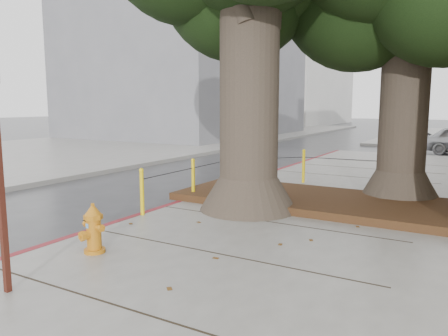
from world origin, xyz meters
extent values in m
plane|color=#28282B|center=(0.00, 0.00, 0.00)|extent=(140.00, 140.00, 0.00)
cube|color=slate|center=(-14.00, 10.00, 0.07)|extent=(14.00, 60.00, 0.15)
cube|color=maroon|center=(-2.00, 2.50, 0.07)|extent=(0.14, 26.00, 0.16)
cube|color=black|center=(0.90, 3.90, 0.23)|extent=(6.40, 2.60, 0.16)
cube|color=slate|center=(-15.00, 22.00, 6.00)|extent=(12.00, 16.00, 12.00)
cube|color=silver|center=(-17.00, 45.00, 7.50)|extent=(12.00, 18.00, 15.00)
cone|color=#4C3F33|center=(-0.30, 2.70, 0.50)|extent=(2.04, 2.04, 0.70)
cylinder|color=#4C3F33|center=(-0.30, 2.70, 2.53)|extent=(1.20, 1.20, 4.22)
cone|color=#4C3F33|center=(2.30, 5.20, 0.50)|extent=(1.77, 1.77, 0.70)
cylinder|color=#4C3F33|center=(2.30, 5.20, 2.32)|extent=(1.04, 1.04, 3.84)
cylinder|color=yellow|center=(-1.90, 1.20, 0.60)|extent=(0.08, 0.08, 0.90)
sphere|color=yellow|center=(-1.90, 1.20, 1.05)|extent=(0.09, 0.09, 0.09)
cylinder|color=yellow|center=(-1.90, 3.00, 0.60)|extent=(0.08, 0.08, 0.90)
sphere|color=yellow|center=(-1.90, 3.00, 1.05)|extent=(0.09, 0.09, 0.09)
cylinder|color=yellow|center=(-1.90, 4.80, 0.60)|extent=(0.08, 0.08, 0.90)
sphere|color=yellow|center=(-1.90, 4.80, 1.05)|extent=(0.09, 0.09, 0.09)
cylinder|color=yellow|center=(-0.40, 6.30, 0.60)|extent=(0.08, 0.08, 0.90)
sphere|color=yellow|center=(-0.40, 6.30, 1.05)|extent=(0.09, 0.09, 0.09)
cylinder|color=yellow|center=(1.80, 6.50, 0.60)|extent=(0.08, 0.08, 0.90)
sphere|color=yellow|center=(1.80, 6.50, 1.05)|extent=(0.09, 0.09, 0.09)
cylinder|color=black|center=(-1.90, 2.10, 0.87)|extent=(0.02, 1.80, 0.02)
cylinder|color=black|center=(-1.90, 3.90, 0.87)|extent=(0.02, 1.80, 0.02)
cylinder|color=black|center=(-1.15, 5.55, 0.87)|extent=(1.51, 1.51, 0.02)
cylinder|color=black|center=(0.70, 6.40, 0.87)|extent=(2.20, 0.22, 0.02)
cylinder|color=orange|center=(-1.04, -0.87, 0.18)|extent=(0.37, 0.37, 0.06)
cylinder|color=orange|center=(-1.04, -0.87, 0.44)|extent=(0.25, 0.25, 0.49)
cylinder|color=orange|center=(-1.04, -0.87, 0.69)|extent=(0.33, 0.33, 0.07)
cone|color=orange|center=(-1.04, -0.87, 0.79)|extent=(0.31, 0.31, 0.14)
cylinder|color=orange|center=(-1.04, -0.87, 0.87)|extent=(0.06, 0.06, 0.05)
cylinder|color=orange|center=(-1.16, -0.85, 0.56)|extent=(0.15, 0.11, 0.09)
cylinder|color=orange|center=(-0.92, -0.90, 0.56)|extent=(0.15, 0.11, 0.09)
cylinder|color=orange|center=(-1.06, -0.99, 0.44)|extent=(0.15, 0.16, 0.13)
cube|color=#5999D8|center=(-1.06, -0.98, 0.58)|extent=(0.07, 0.02, 0.07)
imported|color=black|center=(-12.16, 17.40, 0.57)|extent=(1.73, 3.96, 1.13)
camera|label=1|loc=(3.77, -5.30, 2.33)|focal=35.00mm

